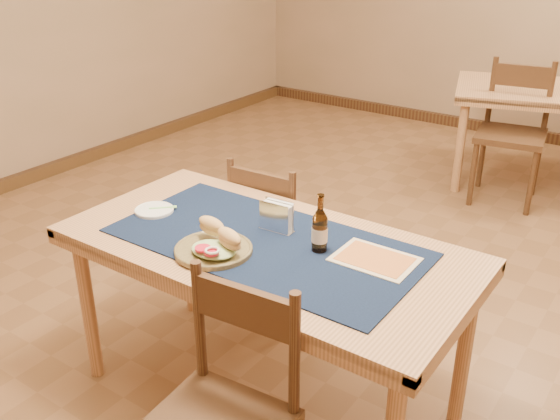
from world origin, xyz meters
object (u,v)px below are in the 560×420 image
Objects in this scene: main_table at (265,261)px; sandwich_plate at (215,246)px; beer_bottle at (320,230)px; chair_main_far at (277,234)px; napkin_holder at (277,217)px; chair_main_near at (221,418)px.

sandwich_plate is at bearing -118.19° from main_table.
sandwich_plate is 0.39m from beer_bottle.
chair_main_far is 2.97× the size of sandwich_plate.
sandwich_plate is 2.04× the size of napkin_holder.
main_table is 1.77× the size of chair_main_near.
beer_bottle reaches higher than main_table.
napkin_holder is at bearing -54.76° from chair_main_far.
chair_main_far is 6.05× the size of napkin_holder.
sandwich_plate is 1.30× the size of beer_bottle.
main_table is at bearing -80.40° from napkin_holder.
chair_main_far is at bearing 117.60° from chair_main_near.
beer_bottle reaches higher than napkin_holder.
sandwich_plate is (0.25, -0.75, 0.34)m from chair_main_far.
chair_main_far is 0.86m from sandwich_plate.
chair_main_far is 1.31m from chair_main_near.
beer_bottle is (-0.05, 0.65, 0.37)m from chair_main_near.
beer_bottle is at bearing 94.64° from chair_main_near.
main_table is 1.85× the size of chair_main_far.
chair_main_near is at bearing -62.40° from chair_main_far.
beer_bottle reaches higher than sandwich_plate.
chair_main_near is 0.82m from napkin_holder.
beer_bottle is at bearing 38.22° from sandwich_plate.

